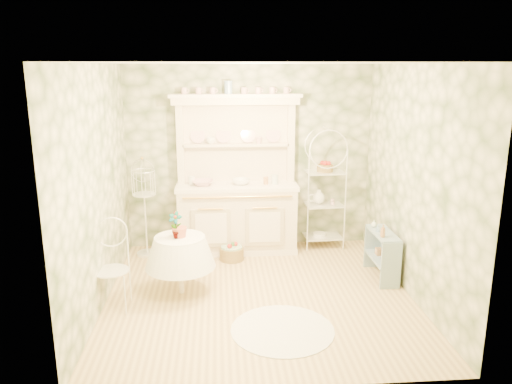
{
  "coord_description": "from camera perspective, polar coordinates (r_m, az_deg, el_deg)",
  "views": [
    {
      "loc": [
        -0.46,
        -5.49,
        2.67
      ],
      "look_at": [
        0.0,
        0.5,
        1.15
      ],
      "focal_mm": 35.0,
      "sensor_mm": 36.0,
      "label": 1
    }
  ],
  "objects": [
    {
      "name": "floor_basket",
      "position": [
        7.12,
        -2.79,
        -6.91
      ],
      "size": [
        0.41,
        0.41,
        0.22
      ],
      "primitive_type": "cylinder",
      "rotation": [
        0.0,
        0.0,
        -0.28
      ],
      "color": "olive",
      "rests_on": "floor"
    },
    {
      "name": "cup_left",
      "position": [
        7.25,
        -5.2,
        5.74
      ],
      "size": [
        0.16,
        0.16,
        0.1
      ],
      "primitive_type": "imported",
      "rotation": [
        0.0,
        0.0,
        0.29
      ],
      "color": "white",
      "rests_on": "kitchen_dresser"
    },
    {
      "name": "bakers_rack",
      "position": [
        7.48,
        7.83,
        0.78
      ],
      "size": [
        0.61,
        0.45,
        1.9
      ],
      "primitive_type": "cube",
      "rotation": [
        0.0,
        0.0,
        0.05
      ],
      "color": "white",
      "rests_on": "floor"
    },
    {
      "name": "cafe_chair",
      "position": [
        5.88,
        -16.21,
        -9.04
      ],
      "size": [
        0.44,
        0.44,
        0.81
      ],
      "primitive_type": "cube",
      "rotation": [
        0.0,
        0.0,
        0.22
      ],
      "color": "white",
      "rests_on": "floor"
    },
    {
      "name": "kitchen_dresser",
      "position": [
        7.18,
        -2.22,
        1.93
      ],
      "size": [
        1.87,
        0.61,
        2.29
      ],
      "primitive_type": "cube",
      "color": "white",
      "rests_on": "floor"
    },
    {
      "name": "wall_back",
      "position": [
        7.42,
        -0.77,
        3.96
      ],
      "size": [
        3.6,
        3.6,
        0.0
      ],
      "primitive_type": "plane",
      "color": "beige",
      "rests_on": "floor"
    },
    {
      "name": "wall_left",
      "position": [
        5.8,
        -17.62,
        0.37
      ],
      "size": [
        3.6,
        3.6,
        0.0
      ],
      "primitive_type": "plane",
      "color": "beige",
      "rests_on": "floor"
    },
    {
      "name": "cup_right",
      "position": [
        7.27,
        0.32,
        5.82
      ],
      "size": [
        0.12,
        0.12,
        0.09
      ],
      "primitive_type": "imported",
      "rotation": [
        0.0,
        0.0,
        -0.23
      ],
      "color": "white",
      "rests_on": "kitchen_dresser"
    },
    {
      "name": "lace_rug",
      "position": [
        5.39,
        3.04,
        -15.44
      ],
      "size": [
        1.38,
        1.38,
        0.01
      ],
      "primitive_type": "cylinder",
      "rotation": [
        0.0,
        0.0,
        0.34
      ],
      "color": "white",
      "rests_on": "floor"
    },
    {
      "name": "wall_front",
      "position": [
        3.94,
        2.58,
        -5.37
      ],
      "size": [
        3.6,
        3.6,
        0.0
      ],
      "primitive_type": "plane",
      "color": "beige",
      "rests_on": "floor"
    },
    {
      "name": "round_table",
      "position": [
        6.11,
        -8.59,
        -8.52
      ],
      "size": [
        0.75,
        0.75,
        0.65
      ],
      "primitive_type": "cylinder",
      "rotation": [
        0.0,
        0.0,
        -0.31
      ],
      "color": "white",
      "rests_on": "floor"
    },
    {
      "name": "birdcage_stand",
      "position": [
        7.26,
        -12.6,
        -1.51
      ],
      "size": [
        0.38,
        0.38,
        1.49
      ],
      "primitive_type": "cube",
      "rotation": [
        0.0,
        0.0,
        0.07
      ],
      "color": "white",
      "rests_on": "floor"
    },
    {
      "name": "floor",
      "position": [
        6.12,
        0.37,
        -11.66
      ],
      "size": [
        3.6,
        3.6,
        0.0
      ],
      "primitive_type": "plane",
      "color": "#D9BC7E",
      "rests_on": "ground"
    },
    {
      "name": "wall_right",
      "position": [
        6.08,
        17.55,
        0.99
      ],
      "size": [
        3.6,
        3.6,
        0.0
      ],
      "primitive_type": "plane",
      "color": "beige",
      "rests_on": "floor"
    },
    {
      "name": "ceiling",
      "position": [
        5.51,
        0.41,
        14.51
      ],
      "size": [
        3.6,
        3.6,
        0.0
      ],
      "primitive_type": "plane",
      "color": "white",
      "rests_on": "floor"
    },
    {
      "name": "bottle_amber",
      "position": [
        6.37,
        14.3,
        -4.44
      ],
      "size": [
        0.07,
        0.07,
        0.16
      ],
      "primitive_type": "imported",
      "rotation": [
        0.0,
        0.0,
        0.13
      ],
      "color": "#AE7947",
      "rests_on": "side_shelf"
    },
    {
      "name": "bottle_glass",
      "position": [
        6.74,
        13.33,
        -3.66
      ],
      "size": [
        0.09,
        0.09,
        0.1
      ],
      "primitive_type": "imported",
      "rotation": [
        0.0,
        0.0,
        0.14
      ],
      "color": "silver",
      "rests_on": "side_shelf"
    },
    {
      "name": "potted_geranium",
      "position": [
        5.89,
        -9.17,
        -3.98
      ],
      "size": [
        0.2,
        0.16,
        0.32
      ],
      "primitive_type": "imported",
      "rotation": [
        0.0,
        0.0,
        -0.34
      ],
      "color": "#3F7238",
      "rests_on": "round_table"
    },
    {
      "name": "bowl_white",
      "position": [
        7.2,
        -1.73,
        0.93
      ],
      "size": [
        0.28,
        0.28,
        0.08
      ],
      "primitive_type": "imported",
      "rotation": [
        0.0,
        0.0,
        -0.09
      ],
      "color": "white",
      "rests_on": "kitchen_dresser"
    },
    {
      "name": "side_shelf",
      "position": [
        6.68,
        14.18,
        -7.12
      ],
      "size": [
        0.31,
        0.69,
        0.58
      ],
      "primitive_type": "cube",
      "rotation": [
        0.0,
        0.0,
        0.09
      ],
      "color": "#87A1B1",
      "rests_on": "floor"
    },
    {
      "name": "bottle_blue",
      "position": [
        6.56,
        13.75,
        -4.12
      ],
      "size": [
        0.06,
        0.06,
        0.09
      ],
      "primitive_type": "imported",
      "rotation": [
        0.0,
        0.0,
        -0.41
      ],
      "color": "#86A9D1",
      "rests_on": "side_shelf"
    },
    {
      "name": "bowl_floral",
      "position": [
        7.19,
        -6.08,
        0.83
      ],
      "size": [
        0.32,
        0.32,
        0.07
      ],
      "primitive_type": "imported",
      "rotation": [
        0.0,
        0.0,
        -0.05
      ],
      "color": "white",
      "rests_on": "kitchen_dresser"
    }
  ]
}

